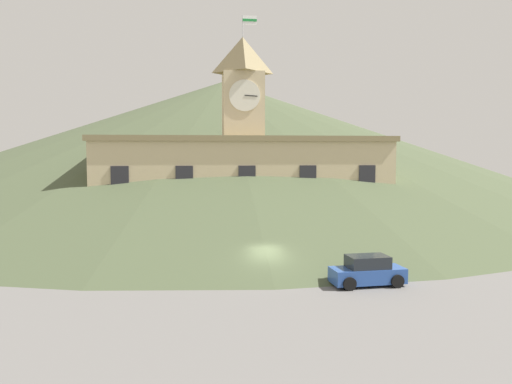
{
  "coord_description": "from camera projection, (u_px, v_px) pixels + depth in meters",
  "views": [
    {
      "loc": [
        -5.11,
        -36.89,
        9.24
      ],
      "look_at": [
        0.0,
        7.0,
        5.74
      ],
      "focal_mm": 35.0,
      "sensor_mm": 36.0,
      "label": 1
    }
  ],
  "objects": [
    {
      "name": "street_lamp_right",
      "position": [
        312.0,
        213.0,
        50.61
      ],
      "size": [
        1.26,
        0.36,
        4.22
      ],
      "color": "black",
      "rests_on": "ground"
    },
    {
      "name": "banner_fence",
      "position": [
        251.0,
        233.0,
        49.05
      ],
      "size": [
        31.15,
        0.12,
        2.75
      ],
      "color": "#1E8438",
      "rests_on": "ground"
    },
    {
      "name": "car_yellow_coupe",
      "position": [
        163.0,
        262.0,
        39.19
      ],
      "size": [
        4.26,
        2.24,
        1.35
      ],
      "rotation": [
        0.0,
        0.0,
        3.17
      ],
      "color": "yellow",
      "rests_on": "ground"
    },
    {
      "name": "car_blue_van",
      "position": [
        367.0,
        272.0,
        34.7
      ],
      "size": [
        5.25,
        2.71,
        2.1
      ],
      "rotation": [
        0.0,
        0.0,
        0.08
      ],
      "color": "#284C99",
      "rests_on": "ground"
    },
    {
      "name": "car_silver_hatch",
      "position": [
        311.0,
        258.0,
        40.31
      ],
      "size": [
        4.07,
        2.37,
        1.5
      ],
      "rotation": [
        0.0,
        0.0,
        3.26
      ],
      "color": "#B7B7BC",
      "rests_on": "ground"
    },
    {
      "name": "civic_building",
      "position": [
        243.0,
        178.0,
        57.14
      ],
      "size": [
        33.23,
        10.08,
        24.59
      ],
      "color": "#C6B289",
      "rests_on": "ground"
    },
    {
      "name": "ground_plane",
      "position": [
        267.0,
        274.0,
        37.85
      ],
      "size": [
        160.0,
        160.0,
        0.0
      ],
      "primitive_type": "plane",
      "color": "#605E5B"
    },
    {
      "name": "hillside_backdrop",
      "position": [
        224.0,
        141.0,
        98.22
      ],
      "size": [
        132.37,
        132.37,
        23.06
      ],
      "primitive_type": "cone",
      "color": "#424C33",
      "rests_on": "ground"
    },
    {
      "name": "street_lamp_far_right",
      "position": [
        187.0,
        213.0,
        49.16
      ],
      "size": [
        1.26,
        0.36,
        4.4
      ],
      "color": "black",
      "rests_on": "ground"
    }
  ]
}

